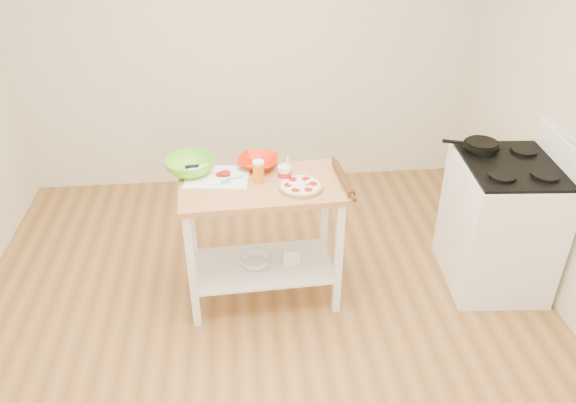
% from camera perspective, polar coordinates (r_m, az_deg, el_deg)
% --- Properties ---
extents(room_shell, '(4.04, 4.54, 2.74)m').
position_cam_1_polar(room_shell, '(2.85, -2.60, 4.39)').
color(room_shell, '#A3703C').
rests_on(room_shell, ground).
extents(prep_island, '(1.05, 0.60, 0.90)m').
position_cam_1_polar(prep_island, '(3.67, -2.68, -1.74)').
color(prep_island, '#B7814B').
rests_on(prep_island, ground).
extents(gas_stove, '(0.69, 0.79, 1.11)m').
position_cam_1_polar(gas_stove, '(4.19, 20.71, -2.07)').
color(gas_stove, white).
rests_on(gas_stove, ground).
extents(skillet, '(0.37, 0.24, 0.03)m').
position_cam_1_polar(skillet, '(4.08, 18.97, 5.46)').
color(skillet, black).
rests_on(skillet, gas_stove).
extents(pizza, '(0.28, 0.28, 0.04)m').
position_cam_1_polar(pizza, '(3.48, 1.29, 1.58)').
color(pizza, tan).
rests_on(pizza, prep_island).
extents(cutting_board, '(0.43, 0.35, 0.04)m').
position_cam_1_polar(cutting_board, '(3.63, -7.21, 2.53)').
color(cutting_board, white).
rests_on(cutting_board, prep_island).
extents(spatula, '(0.14, 0.09, 0.01)m').
position_cam_1_polar(spatula, '(3.56, -5.86, 2.21)').
color(spatula, '#35B6A0').
rests_on(spatula, cutting_board).
extents(knife, '(0.27, 0.05, 0.01)m').
position_cam_1_polar(knife, '(3.76, -8.93, 3.62)').
color(knife, silver).
rests_on(knife, cutting_board).
extents(orange_bowl, '(0.34, 0.34, 0.07)m').
position_cam_1_polar(orange_bowl, '(3.72, -3.06, 4.00)').
color(orange_bowl, red).
rests_on(orange_bowl, prep_island).
extents(green_bowl, '(0.41, 0.41, 0.10)m').
position_cam_1_polar(green_bowl, '(3.69, -9.92, 3.58)').
color(green_bowl, '#6DCF2B').
rests_on(green_bowl, prep_island).
extents(beer_pint, '(0.07, 0.07, 0.14)m').
position_cam_1_polar(beer_pint, '(3.53, -3.01, 3.07)').
color(beer_pint, orange).
rests_on(beer_pint, prep_island).
extents(yogurt_tub, '(0.09, 0.09, 0.18)m').
position_cam_1_polar(yogurt_tub, '(3.54, -0.36, 2.86)').
color(yogurt_tub, white).
rests_on(yogurt_tub, prep_island).
extents(rolling_pin, '(0.08, 0.42, 0.05)m').
position_cam_1_polar(rolling_pin, '(3.56, 5.61, 2.35)').
color(rolling_pin, '#502C12').
rests_on(rolling_pin, prep_island).
extents(shelf_glass_bowl, '(0.24, 0.24, 0.07)m').
position_cam_1_polar(shelf_glass_bowl, '(3.87, -3.30, -6.06)').
color(shelf_glass_bowl, silver).
rests_on(shelf_glass_bowl, prep_island).
extents(shelf_bin, '(0.12, 0.12, 0.11)m').
position_cam_1_polar(shelf_bin, '(3.89, 0.26, -5.30)').
color(shelf_bin, white).
rests_on(shelf_bin, prep_island).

